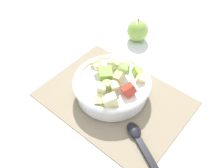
% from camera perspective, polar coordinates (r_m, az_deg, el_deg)
% --- Properties ---
extents(ground_plane, '(2.40, 2.40, 0.00)m').
position_cam_1_polar(ground_plane, '(0.81, 0.57, -3.37)').
color(ground_plane, silver).
extents(placemat, '(0.45, 0.33, 0.01)m').
position_cam_1_polar(placemat, '(0.81, 0.57, -3.23)').
color(placemat, gray).
rests_on(placemat, ground_plane).
extents(salad_bowl, '(0.24, 0.24, 0.11)m').
position_cam_1_polar(salad_bowl, '(0.79, 0.05, -0.26)').
color(salad_bowl, white).
rests_on(salad_bowl, placemat).
extents(serving_spoon, '(0.19, 0.11, 0.01)m').
position_cam_1_polar(serving_spoon, '(0.71, 6.31, -12.69)').
color(serving_spoon, black).
rests_on(serving_spoon, placemat).
extents(whole_apple, '(0.08, 0.08, 0.10)m').
position_cam_1_polar(whole_apple, '(1.01, 5.81, 11.92)').
color(whole_apple, '#8CB74C').
rests_on(whole_apple, ground_plane).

